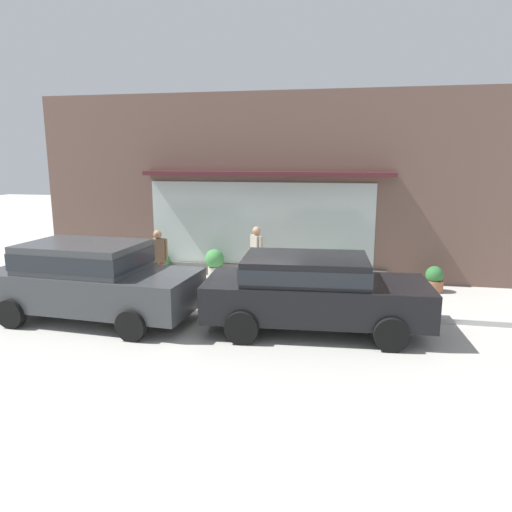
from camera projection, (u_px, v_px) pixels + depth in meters
name	position (u px, v px, depth m)	size (l,w,h in m)	color
ground_plane	(244.00, 307.00, 11.52)	(60.00, 60.00, 0.00)	#B2AFA8
curb_strip	(242.00, 307.00, 11.31)	(14.00, 0.24, 0.12)	#B2B2AD
storefront	(267.00, 189.00, 14.04)	(14.00, 0.81, 5.36)	brown
fire_hydrant	(275.00, 279.00, 12.31)	(0.42, 0.39, 0.90)	gold
pedestrian_with_handbag	(256.00, 252.00, 12.96)	(0.50, 0.55, 1.71)	#8E333D
pedestrian_passerby	(158.00, 256.00, 12.62)	(0.48, 0.29, 1.67)	#8E333D
parked_car_dark_gray	(91.00, 277.00, 10.49)	(4.63, 2.32, 1.72)	#383A3D
parked_car_black	(312.00, 288.00, 9.80)	(4.63, 2.28, 1.57)	black
potted_plant_window_right	(434.00, 279.00, 12.76)	(0.49, 0.49, 0.69)	#9E6042
potted_plant_window_left	(343.00, 271.00, 13.59)	(0.54, 0.54, 0.68)	#9E6042
potted_plant_by_entrance	(215.00, 262.00, 14.09)	(0.57, 0.57, 0.89)	#B7B2A3
potted_plant_trailing_edge	(162.00, 263.00, 14.69)	(0.51, 0.51, 0.66)	#33473D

